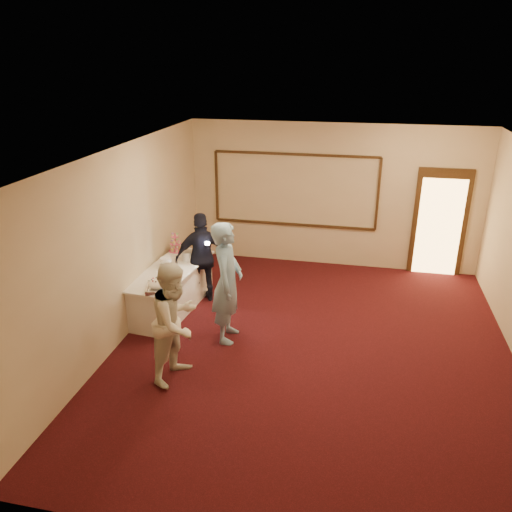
{
  "coord_description": "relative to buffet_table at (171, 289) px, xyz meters",
  "views": [
    {
      "loc": [
        0.53,
        -6.65,
        4.24
      ],
      "look_at": [
        -1.06,
        0.8,
        1.15
      ],
      "focal_mm": 35.0,
      "sensor_mm": 36.0,
      "label": 1
    }
  ],
  "objects": [
    {
      "name": "woman",
      "position": [
        0.82,
        -1.87,
        0.48
      ],
      "size": [
        0.86,
        0.98,
        1.73
      ],
      "primitive_type": "imported",
      "rotation": [
        0.0,
        0.0,
        1.3
      ],
      "color": "white",
      "rests_on": "floor"
    },
    {
      "name": "doorway",
      "position": [
        4.75,
        2.65,
        0.69
      ],
      "size": [
        1.05,
        0.07,
        2.2
      ],
      "color": "black",
      "rests_on": "floor"
    },
    {
      "name": "plate_stack_a",
      "position": [
        -0.11,
        0.1,
        0.47
      ],
      "size": [
        0.2,
        0.2,
        0.17
      ],
      "color": "white",
      "rests_on": "buffet_table"
    },
    {
      "name": "cupcake_stand",
      "position": [
        -0.2,
        0.84,
        0.52
      ],
      "size": [
        0.27,
        0.27,
        0.4
      ],
      "color": "#D9467D",
      "rests_on": "buffet_table"
    },
    {
      "name": "floor",
      "position": [
        2.6,
        -0.81,
        -0.39
      ],
      "size": [
        7.0,
        7.0,
        0.0
      ],
      "primitive_type": "plane",
      "color": "black",
      "rests_on": "ground"
    },
    {
      "name": "tart",
      "position": [
        0.15,
        -0.25,
        0.41
      ],
      "size": [
        0.28,
        0.28,
        0.06
      ],
      "color": "white",
      "rests_on": "buffet_table"
    },
    {
      "name": "plate_stack_b",
      "position": [
        0.17,
        0.45,
        0.47
      ],
      "size": [
        0.21,
        0.21,
        0.17
      ],
      "color": "white",
      "rests_on": "buffet_table"
    },
    {
      "name": "man",
      "position": [
        1.24,
        -0.74,
        0.59
      ],
      "size": [
        0.51,
        0.74,
        1.95
      ],
      "primitive_type": "imported",
      "rotation": [
        0.0,
        0.0,
        1.63
      ],
      "color": "#81A9CB",
      "rests_on": "floor"
    },
    {
      "name": "camera_flash",
      "position": [
        0.62,
        0.25,
        0.82
      ],
      "size": [
        0.08,
        0.06,
        0.05
      ],
      "primitive_type": "cube",
      "rotation": [
        0.0,
        0.0,
        -0.25
      ],
      "color": "white",
      "rests_on": "guest"
    },
    {
      "name": "room_walls",
      "position": [
        2.6,
        -0.81,
        1.64
      ],
      "size": [
        6.04,
        7.04,
        3.02
      ],
      "color": "beige",
      "rests_on": "floor"
    },
    {
      "name": "guest",
      "position": [
        0.45,
        0.47,
        0.45
      ],
      "size": [
        1.06,
        0.76,
        1.68
      ],
      "primitive_type": "imported",
      "rotation": [
        0.0,
        0.0,
        3.54
      ],
      "color": "black",
      "rests_on": "floor"
    },
    {
      "name": "wall_molding",
      "position": [
        1.8,
        2.66,
        1.21
      ],
      "size": [
        3.45,
        0.04,
        1.55
      ],
      "color": "black",
      "rests_on": "room_walls"
    },
    {
      "name": "pavlova_tray",
      "position": [
        0.11,
        -0.8,
        0.46
      ],
      "size": [
        0.46,
        0.52,
        0.18
      ],
      "color": "silver",
      "rests_on": "buffet_table"
    },
    {
      "name": "buffet_table",
      "position": [
        0.0,
        0.0,
        0.0
      ],
      "size": [
        1.02,
        2.16,
        0.77
      ],
      "color": "white",
      "rests_on": "floor"
    }
  ]
}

